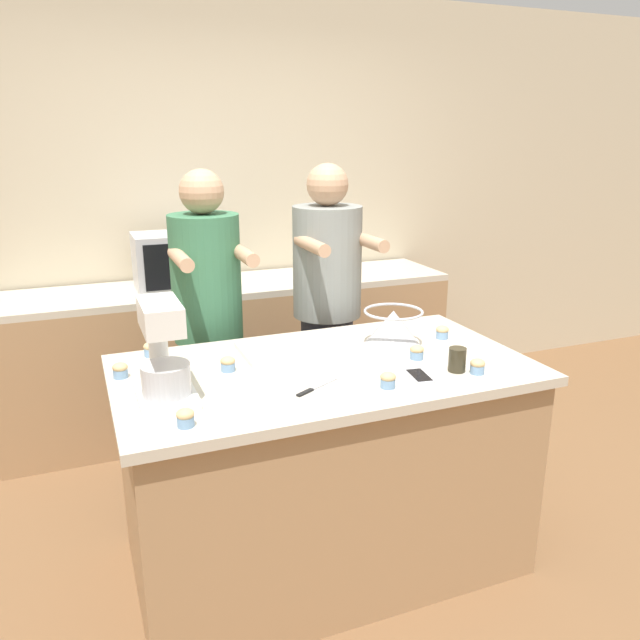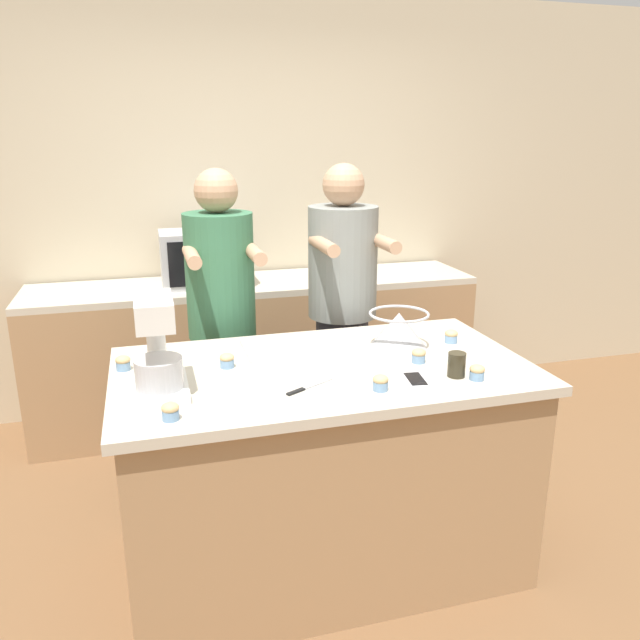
{
  "view_description": "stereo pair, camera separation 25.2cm",
  "coord_description": "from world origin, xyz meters",
  "px_view_note": "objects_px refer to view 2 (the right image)",
  "views": [
    {
      "loc": [
        -0.9,
        -2.2,
        1.82
      ],
      "look_at": [
        0.0,
        0.05,
        1.1
      ],
      "focal_mm": 35.0,
      "sensor_mm": 36.0,
      "label": 1
    },
    {
      "loc": [
        -0.66,
        -2.28,
        1.82
      ],
      "look_at": [
        0.0,
        0.05,
        1.1
      ],
      "focal_mm": 35.0,
      "sensor_mm": 36.0,
      "label": 2
    }
  ],
  "objects_px": {
    "person_left": "(223,328)",
    "cupcake_6": "(419,355)",
    "mixing_bowl": "(398,329)",
    "microwave_oven": "(205,258)",
    "cupcake_0": "(381,382)",
    "cupcake_2": "(170,411)",
    "cupcake_5": "(477,372)",
    "knife": "(307,388)",
    "cupcake_7": "(158,343)",
    "cupcake_3": "(123,363)",
    "person_right": "(342,318)",
    "cupcake_1": "(451,336)",
    "cell_phone": "(415,380)",
    "stand_mixer": "(157,351)",
    "baking_tray": "(289,347)",
    "drinking_glass": "(457,365)",
    "cupcake_4": "(227,360)"
  },
  "relations": [
    {
      "from": "person_right",
      "to": "baking_tray",
      "type": "height_order",
      "value": "person_right"
    },
    {
      "from": "microwave_oven",
      "to": "cupcake_4",
      "type": "relative_size",
      "value": 8.8
    },
    {
      "from": "cupcake_5",
      "to": "cupcake_7",
      "type": "relative_size",
      "value": 1.0
    },
    {
      "from": "person_right",
      "to": "cupcake_2",
      "type": "relative_size",
      "value": 27.82
    },
    {
      "from": "person_left",
      "to": "drinking_glass",
      "type": "relative_size",
      "value": 17.34
    },
    {
      "from": "stand_mixer",
      "to": "cupcake_0",
      "type": "height_order",
      "value": "stand_mixer"
    },
    {
      "from": "cupcake_3",
      "to": "cupcake_2",
      "type": "bearing_deg",
      "value": -72.93
    },
    {
      "from": "knife",
      "to": "cupcake_2",
      "type": "height_order",
      "value": "cupcake_2"
    },
    {
      "from": "cupcake_0",
      "to": "cupcake_6",
      "type": "height_order",
      "value": "same"
    },
    {
      "from": "stand_mixer",
      "to": "mixing_bowl",
      "type": "distance_m",
      "value": 1.05
    },
    {
      "from": "cupcake_6",
      "to": "cupcake_7",
      "type": "height_order",
      "value": "same"
    },
    {
      "from": "cupcake_3",
      "to": "cupcake_6",
      "type": "xyz_separation_m",
      "value": [
        1.17,
        -0.24,
        0.0
      ]
    },
    {
      "from": "cupcake_2",
      "to": "cupcake_3",
      "type": "relative_size",
      "value": 1.0
    },
    {
      "from": "cell_phone",
      "to": "cupcake_1",
      "type": "height_order",
      "value": "cupcake_1"
    },
    {
      "from": "stand_mixer",
      "to": "cupcake_2",
      "type": "xyz_separation_m",
      "value": [
        0.02,
        -0.25,
        -0.13
      ]
    },
    {
      "from": "cupcake_5",
      "to": "drinking_glass",
      "type": "bearing_deg",
      "value": 138.71
    },
    {
      "from": "knife",
      "to": "cupcake_1",
      "type": "distance_m",
      "value": 0.83
    },
    {
      "from": "drinking_glass",
      "to": "cupcake_5",
      "type": "distance_m",
      "value": 0.08
    },
    {
      "from": "stand_mixer",
      "to": "knife",
      "type": "bearing_deg",
      "value": -12.77
    },
    {
      "from": "person_left",
      "to": "cupcake_6",
      "type": "relative_size",
      "value": 27.58
    },
    {
      "from": "microwave_oven",
      "to": "person_right",
      "type": "bearing_deg",
      "value": -51.35
    },
    {
      "from": "cupcake_1",
      "to": "cell_phone",
      "type": "bearing_deg",
      "value": -132.24
    },
    {
      "from": "stand_mixer",
      "to": "baking_tray",
      "type": "distance_m",
      "value": 0.65
    },
    {
      "from": "cupcake_0",
      "to": "microwave_oven",
      "type": "bearing_deg",
      "value": 103.45
    },
    {
      "from": "drinking_glass",
      "to": "cupcake_5",
      "type": "bearing_deg",
      "value": -41.29
    },
    {
      "from": "mixing_bowl",
      "to": "microwave_oven",
      "type": "relative_size",
      "value": 0.49
    },
    {
      "from": "person_right",
      "to": "cupcake_0",
      "type": "distance_m",
      "value": 1.07
    },
    {
      "from": "cupcake_2",
      "to": "cupcake_3",
      "type": "bearing_deg",
      "value": 107.07
    },
    {
      "from": "baking_tray",
      "to": "mixing_bowl",
      "type": "bearing_deg",
      "value": -10.69
    },
    {
      "from": "cupcake_0",
      "to": "cupcake_5",
      "type": "relative_size",
      "value": 1.0
    },
    {
      "from": "mixing_bowl",
      "to": "cupcake_0",
      "type": "bearing_deg",
      "value": -120.21
    },
    {
      "from": "cupcake_3",
      "to": "person_right",
      "type": "bearing_deg",
      "value": 27.7
    },
    {
      "from": "baking_tray",
      "to": "stand_mixer",
      "type": "bearing_deg",
      "value": -151.28
    },
    {
      "from": "baking_tray",
      "to": "cupcake_1",
      "type": "relative_size",
      "value": 6.3
    },
    {
      "from": "baking_tray",
      "to": "knife",
      "type": "xyz_separation_m",
      "value": [
        -0.03,
        -0.42,
        -0.02
      ]
    },
    {
      "from": "person_right",
      "to": "cupcake_5",
      "type": "height_order",
      "value": "person_right"
    },
    {
      "from": "knife",
      "to": "cupcake_0",
      "type": "xyz_separation_m",
      "value": [
        0.26,
        -0.09,
        0.03
      ]
    },
    {
      "from": "cupcake_1",
      "to": "cupcake_3",
      "type": "xyz_separation_m",
      "value": [
        -1.42,
        0.05,
        0.0
      ]
    },
    {
      "from": "person_right",
      "to": "cupcake_4",
      "type": "bearing_deg",
      "value": -136.53
    },
    {
      "from": "person_right",
      "to": "cupcake_6",
      "type": "xyz_separation_m",
      "value": [
        0.06,
        -0.82,
        0.07
      ]
    },
    {
      "from": "cupcake_6",
      "to": "person_left",
      "type": "bearing_deg",
      "value": 130.45
    },
    {
      "from": "person_left",
      "to": "microwave_oven",
      "type": "xyz_separation_m",
      "value": [
        0.0,
        0.79,
        0.21
      ]
    },
    {
      "from": "cupcake_7",
      "to": "person_left",
      "type": "bearing_deg",
      "value": 48.68
    },
    {
      "from": "cupcake_0",
      "to": "cupcake_2",
      "type": "xyz_separation_m",
      "value": [
        -0.75,
        -0.04,
        0.0
      ]
    },
    {
      "from": "baking_tray",
      "to": "cupcake_6",
      "type": "xyz_separation_m",
      "value": [
        0.48,
        -0.28,
        0.01
      ]
    },
    {
      "from": "cupcake_6",
      "to": "mixing_bowl",
      "type": "bearing_deg",
      "value": 93.03
    },
    {
      "from": "cell_phone",
      "to": "cupcake_5",
      "type": "relative_size",
      "value": 2.52
    },
    {
      "from": "cupcake_3",
      "to": "knife",
      "type": "bearing_deg",
      "value": -30.25
    },
    {
      "from": "knife",
      "to": "cupcake_7",
      "type": "distance_m",
      "value": 0.78
    },
    {
      "from": "knife",
      "to": "cupcake_3",
      "type": "bearing_deg",
      "value": 149.75
    }
  ]
}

